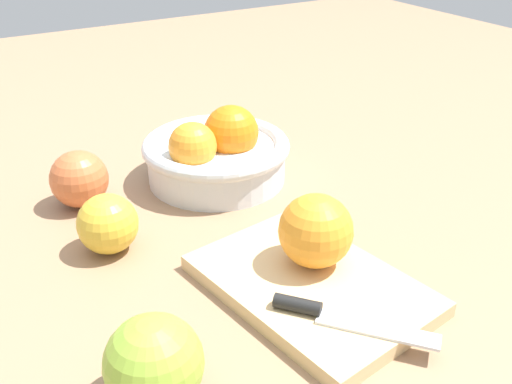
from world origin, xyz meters
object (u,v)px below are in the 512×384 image
(bowl, at_px, (217,153))
(apple_front_left, at_px, (79,179))
(cutting_board, at_px, (311,285))
(orange_on_board, at_px, (316,231))
(apple_front_left_2, at_px, (108,224))
(apple_front_right, at_px, (154,363))
(knife, at_px, (329,316))

(bowl, height_order, apple_front_left, bowl)
(cutting_board, height_order, orange_on_board, orange_on_board)
(apple_front_left, height_order, apple_front_left_2, apple_front_left)
(apple_front_left, bearing_deg, bowl, 81.67)
(bowl, bearing_deg, apple_front_right, -34.71)
(cutting_board, xyz_separation_m, apple_front_left_2, (-0.18, -0.15, 0.03))
(apple_front_left, distance_m, apple_front_left_2, 0.12)
(bowl, height_order, apple_front_right, bowl)
(bowl, xyz_separation_m, knife, (0.33, -0.06, -0.02))
(apple_front_right, bearing_deg, bowl, 145.29)
(bowl, relative_size, cutting_board, 0.86)
(apple_front_left, bearing_deg, knife, 18.90)
(cutting_board, bearing_deg, orange_on_board, 137.87)
(bowl, relative_size, knife, 1.55)
(cutting_board, bearing_deg, bowl, 172.50)
(bowl, relative_size, orange_on_board, 2.59)
(apple_front_left, bearing_deg, cutting_board, 26.01)
(apple_front_right, bearing_deg, knife, 87.35)
(orange_on_board, relative_size, apple_front_left, 1.06)
(orange_on_board, bearing_deg, apple_front_left_2, -133.05)
(bowl, distance_m, apple_front_left, 0.18)
(cutting_board, height_order, apple_front_left_2, apple_front_left_2)
(cutting_board, relative_size, apple_front_left, 3.18)
(knife, bearing_deg, apple_front_left, -161.10)
(apple_front_left, height_order, apple_front_right, apple_front_right)
(bowl, height_order, knife, bowl)
(apple_front_right, height_order, apple_front_left_2, apple_front_right)
(apple_front_left, bearing_deg, orange_on_board, 30.76)
(knife, relative_size, apple_front_left, 1.77)
(orange_on_board, bearing_deg, apple_front_right, -70.51)
(apple_front_left_2, bearing_deg, knife, 27.86)
(cutting_board, relative_size, apple_front_left_2, 3.42)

